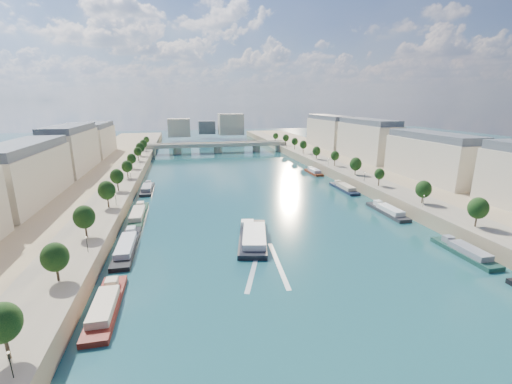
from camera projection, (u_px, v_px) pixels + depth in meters
name	position (u px, v px, depth m)	size (l,w,h in m)	color
ground	(246.00, 190.00, 161.71)	(700.00, 700.00, 0.00)	#0D363A
quay_left	(81.00, 193.00, 146.18)	(44.00, 520.00, 5.00)	#9E8460
quay_right	(383.00, 178.00, 175.93)	(44.00, 520.00, 5.00)	#9E8460
pave_left	(117.00, 186.00, 148.62)	(14.00, 520.00, 0.10)	gray
pave_right	(357.00, 174.00, 172.17)	(14.00, 520.00, 0.10)	gray
trees_left	(122.00, 173.00, 149.51)	(4.80, 268.80, 8.26)	#382B1E
trees_right	(345.00, 160.00, 179.78)	(4.80, 268.80, 8.26)	#382B1E
lamps_left	(124.00, 185.00, 139.41)	(0.36, 200.36, 4.28)	black
lamps_right	(345.00, 167.00, 175.25)	(0.36, 200.36, 4.28)	black
buildings_left	(52.00, 158.00, 151.20)	(16.00, 226.00, 23.20)	beige
buildings_right	(395.00, 147.00, 186.32)	(16.00, 226.00, 23.20)	beige
skyline	(211.00, 126.00, 365.67)	(79.00, 42.00, 22.00)	beige
bridge	(218.00, 146.00, 276.14)	(112.00, 12.00, 8.15)	#C1B79E
tour_barge	(253.00, 237.00, 103.32)	(13.77, 29.21, 3.82)	black
wake	(266.00, 265.00, 87.94)	(12.98, 26.00, 0.04)	silver
moored_barges_left	(127.00, 245.00, 97.84)	(5.00, 156.34, 3.60)	#192437
moored_barges_right	(389.00, 212.00, 127.10)	(5.00, 158.46, 3.60)	black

